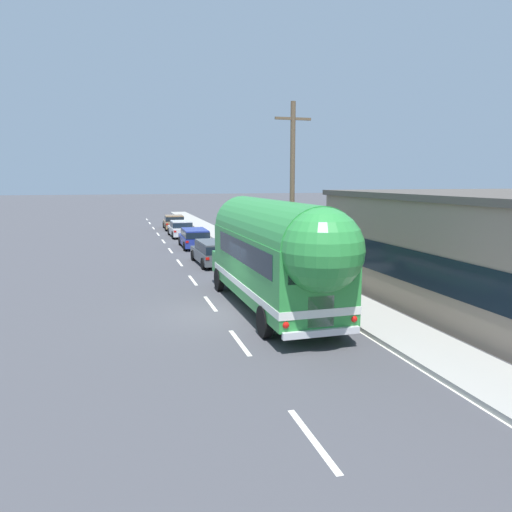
{
  "coord_description": "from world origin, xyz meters",
  "views": [
    {
      "loc": [
        -3.34,
        -16.88,
        4.84
      ],
      "look_at": [
        1.98,
        1.91,
        1.76
      ],
      "focal_mm": 34.12,
      "sensor_mm": 36.0,
      "label": 1
    }
  ],
  "objects_px": {
    "car_lead": "(214,251)",
    "car_second": "(195,237)",
    "utility_pole": "(292,188)",
    "car_fourth": "(174,222)",
    "car_third": "(181,228)",
    "painted_bus": "(276,252)"
  },
  "relations": [
    {
      "from": "car_lead",
      "to": "car_second",
      "type": "xyz_separation_m",
      "value": [
        -0.04,
        7.19,
        -0.0
      ]
    },
    {
      "from": "utility_pole",
      "to": "car_fourth",
      "type": "xyz_separation_m",
      "value": [
        -2.95,
        25.63,
        -3.68
      ]
    },
    {
      "from": "car_lead",
      "to": "car_second",
      "type": "bearing_deg",
      "value": 90.35
    },
    {
      "from": "car_lead",
      "to": "car_second",
      "type": "height_order",
      "value": "same"
    },
    {
      "from": "car_second",
      "to": "car_third",
      "type": "height_order",
      "value": "same"
    },
    {
      "from": "car_lead",
      "to": "car_third",
      "type": "distance_m",
      "value": 14.34
    },
    {
      "from": "utility_pole",
      "to": "car_lead",
      "type": "bearing_deg",
      "value": 122.52
    },
    {
      "from": "car_second",
      "to": "car_lead",
      "type": "bearing_deg",
      "value": -89.65
    },
    {
      "from": "painted_bus",
      "to": "car_third",
      "type": "distance_m",
      "value": 25.24
    },
    {
      "from": "painted_bus",
      "to": "car_second",
      "type": "distance_m",
      "value": 18.11
    },
    {
      "from": "utility_pole",
      "to": "car_fourth",
      "type": "relative_size",
      "value": 1.84
    },
    {
      "from": "utility_pole",
      "to": "car_lead",
      "type": "distance_m",
      "value": 6.63
    },
    {
      "from": "car_second",
      "to": "painted_bus",
      "type": "bearing_deg",
      "value": -89.41
    },
    {
      "from": "car_lead",
      "to": "car_fourth",
      "type": "xyz_separation_m",
      "value": [
        0.03,
        20.95,
        -0.06
      ]
    },
    {
      "from": "utility_pole",
      "to": "painted_bus",
      "type": "bearing_deg",
      "value": -114.72
    },
    {
      "from": "car_lead",
      "to": "car_third",
      "type": "bearing_deg",
      "value": 90.45
    },
    {
      "from": "car_lead",
      "to": "car_third",
      "type": "height_order",
      "value": "same"
    },
    {
      "from": "utility_pole",
      "to": "car_third",
      "type": "distance_m",
      "value": 19.62
    },
    {
      "from": "utility_pole",
      "to": "car_lead",
      "type": "relative_size",
      "value": 1.86
    },
    {
      "from": "utility_pole",
      "to": "car_second",
      "type": "height_order",
      "value": "utility_pole"
    },
    {
      "from": "car_lead",
      "to": "car_third",
      "type": "xyz_separation_m",
      "value": [
        -0.11,
        14.34,
        -0.06
      ]
    },
    {
      "from": "car_second",
      "to": "car_third",
      "type": "relative_size",
      "value": 0.99
    }
  ]
}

